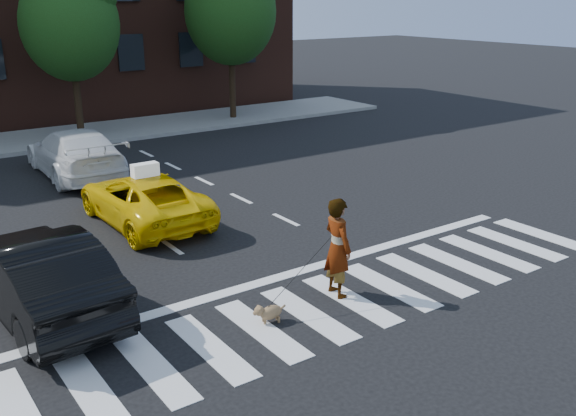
{
  "coord_description": "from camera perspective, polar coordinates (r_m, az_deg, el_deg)",
  "views": [
    {
      "loc": [
        -7.27,
        -8.24,
        5.46
      ],
      "look_at": [
        0.29,
        2.46,
        1.1
      ],
      "focal_mm": 40.0,
      "sensor_mm": 36.0,
      "label": 1
    }
  ],
  "objects": [
    {
      "name": "ground",
      "position": [
        12.27,
        5.57,
        -8.11
      ],
      "size": [
        120.0,
        120.0,
        0.0
      ],
      "primitive_type": "plane",
      "color": "black",
      "rests_on": "ground"
    },
    {
      "name": "crosswalk",
      "position": [
        12.27,
        5.57,
        -8.08
      ],
      "size": [
        13.0,
        2.4,
        0.01
      ],
      "primitive_type": "cube",
      "color": "silver",
      "rests_on": "ground"
    },
    {
      "name": "stop_line",
      "position": [
        13.39,
        1.1,
        -5.62
      ],
      "size": [
        12.0,
        0.3,
        0.01
      ],
      "primitive_type": "cube",
      "color": "silver",
      "rests_on": "ground"
    },
    {
      "name": "sidewalk_far",
      "position": [
        27.28,
        -19.19,
        6.01
      ],
      "size": [
        30.0,
        4.0,
        0.15
      ],
      "primitive_type": "cube",
      "color": "slate",
      "rests_on": "ground"
    },
    {
      "name": "tree_mid",
      "position": [
        26.42,
        -18.84,
        16.17
      ],
      "size": [
        3.69,
        3.69,
        7.1
      ],
      "color": "black",
      "rests_on": "ground"
    },
    {
      "name": "tree_right",
      "position": [
        29.26,
        -5.11,
        17.96
      ],
      "size": [
        4.0,
        4.0,
        7.7
      ],
      "color": "black",
      "rests_on": "ground"
    },
    {
      "name": "taxi",
      "position": [
        16.41,
        -12.68,
        0.82
      ],
      "size": [
        2.14,
        4.54,
        1.25
      ],
      "primitive_type": "imported",
      "rotation": [
        0.0,
        0.0,
        3.16
      ],
      "color": "yellow",
      "rests_on": "ground"
    },
    {
      "name": "black_sedan",
      "position": [
        12.24,
        -21.32,
        -5.49
      ],
      "size": [
        1.94,
        4.74,
        1.53
      ],
      "primitive_type": "imported",
      "rotation": [
        0.0,
        0.0,
        3.21
      ],
      "color": "black",
      "rests_on": "ground"
    },
    {
      "name": "white_suv",
      "position": [
        21.27,
        -18.4,
        4.69
      ],
      "size": [
        2.29,
        5.27,
        1.51
      ],
      "primitive_type": "imported",
      "rotation": [
        0.0,
        0.0,
        3.11
      ],
      "color": "silver",
      "rests_on": "ground"
    },
    {
      "name": "woman",
      "position": [
        12.06,
        4.43,
        -3.52
      ],
      "size": [
        0.52,
        0.74,
        1.94
      ],
      "primitive_type": "imported",
      "rotation": [
        0.0,
        0.0,
        1.48
      ],
      "color": "#999999",
      "rests_on": "ground"
    },
    {
      "name": "dog",
      "position": [
        11.33,
        -1.75,
        -9.24
      ],
      "size": [
        0.59,
        0.35,
        0.34
      ],
      "rotation": [
        0.0,
        0.0,
        -0.29
      ],
      "color": "#94784B",
      "rests_on": "ground"
    },
    {
      "name": "taxi_sign",
      "position": [
        16.01,
        -12.59,
        3.33
      ],
      "size": [
        0.65,
        0.29,
        0.32
      ],
      "primitive_type": "cube",
      "rotation": [
        0.0,
        0.0,
        3.16
      ],
      "color": "white",
      "rests_on": "taxi"
    }
  ]
}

